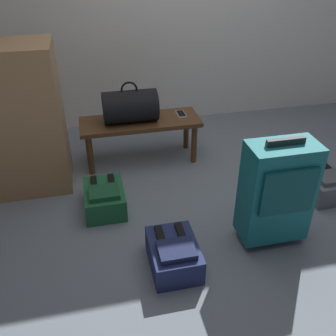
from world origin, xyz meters
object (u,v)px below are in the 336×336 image
Objects in this scene: bench at (140,126)px; cell_phone at (181,114)px; side_cabinet at (23,121)px; backpack_green at (105,198)px; backpack_grey at (323,183)px; duffel_bag_black at (130,106)px; suitcase_upright_teal at (277,191)px; backpack_navy at (174,254)px.

cell_phone is at bearing 6.12° from bench.
bench is 0.91× the size of side_cabinet.
backpack_green is 0.35× the size of side_cabinet.
bench reaches higher than backpack_grey.
cell_phone is (0.44, 0.04, -0.13)m from duffel_bag_black.
cell_phone is 1.27m from side_cabinet.
side_cabinet is (-2.15, 0.63, 0.46)m from backpack_grey.
backpack_green is at bearing -114.82° from duffel_bag_black.
suitcase_upright_teal is at bearing -76.58° from cell_phone.
backpack_green is (-0.73, -0.67, -0.30)m from cell_phone.
bench is at bearing 147.60° from backpack_grey.
suitcase_upright_teal is at bearing -28.17° from backpack_green.
duffel_bag_black is 1.16× the size of backpack_green.
backpack_grey is 2.29m from side_cabinet.
cell_phone reaches higher than backpack_green.
backpack_grey is (1.28, 0.47, 0.00)m from backpack_navy.
backpack_navy is (-0.66, -0.10, -0.28)m from suitcase_upright_teal.
bench is 6.94× the size of cell_phone.
side_cabinet is (-1.53, 1.00, 0.17)m from suitcase_upright_teal.
backpack_grey is (0.62, 0.37, -0.28)m from suitcase_upright_teal.
side_cabinet is at bearing 163.69° from backpack_grey.
side_cabinet is at bearing 138.41° from backpack_green.
backpack_navy is 0.35× the size of side_cabinet.
suitcase_upright_teal is 1.94× the size of backpack_green.
backpack_navy is (-0.01, -1.28, -0.23)m from bench.
cell_phone is at bearing 137.03° from backpack_grey.
suitcase_upright_teal is 0.73m from backpack_navy.
side_cabinet is (-0.80, -0.18, 0.03)m from duffel_bag_black.
backpack_grey is (1.64, -0.17, 0.00)m from backpack_green.
side_cabinet is (-0.88, -0.18, 0.22)m from bench.
suitcase_upright_teal reaches higher than duffel_bag_black.
backpack_navy is at bearing -105.86° from cell_phone.
suitcase_upright_teal is at bearing -60.98° from bench.
side_cabinet reaches higher than backpack_green.
duffel_bag_black is 1.16× the size of backpack_navy.
suitcase_upright_teal is at bearing 8.45° from backpack_navy.
cell_phone is at bearing 74.14° from backpack_navy.
suitcase_upright_teal is 0.77m from backpack_grey.
bench is 1.30m from backpack_navy.
bench is 1.35× the size of suitcase_upright_teal.
bench is 0.77m from backpack_green.
duffel_bag_black is 1.39m from suitcase_upright_teal.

